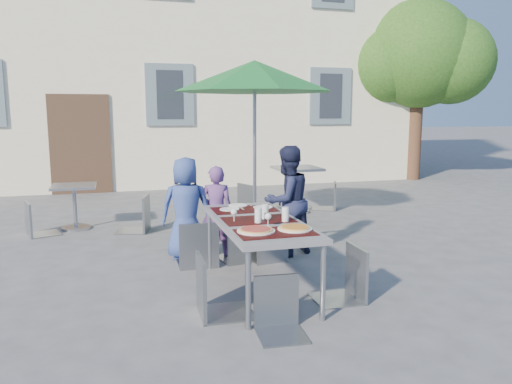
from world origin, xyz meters
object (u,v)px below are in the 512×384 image
object	(u,v)px
child_2	(287,201)
chair_3	(213,249)
chair_2	(269,218)
chair_1	(242,214)
patio_umbrella	(255,78)
pizza_near_left	(256,230)
chair_4	(348,241)
cafe_table_0	(75,200)
bg_chair_l_0	(34,198)
bg_chair_r_1	(330,179)
bg_chair_r_0	(138,191)
dining_table	(258,225)
pizza_near_right	(295,228)
child_1	(216,212)
child_0	(186,208)
bg_chair_l_1	(250,180)
cafe_table_1	(297,180)
chair_0	(197,216)
chair_5	(279,273)

from	to	relation	value
child_2	chair_3	world-z (taller)	child_2
chair_2	chair_1	bearing A→B (deg)	165.94
child_2	chair_2	xyz separation A→B (m)	(-0.31, -0.23, -0.16)
child_2	patio_umbrella	size ratio (longest dim) A/B	0.54
pizza_near_left	chair_4	world-z (taller)	chair_4
cafe_table_0	bg_chair_l_0	size ratio (longest dim) A/B	0.72
pizza_near_left	patio_umbrella	xyz separation A→B (m)	(0.90, 3.23, 1.57)
chair_2	bg_chair_r_1	size ratio (longest dim) A/B	0.96
bg_chair_l_0	bg_chair_r_0	bearing A→B (deg)	-6.32
dining_table	cafe_table_0	world-z (taller)	dining_table
pizza_near_right	patio_umbrella	bearing A→B (deg)	80.62
child_1	chair_4	xyz separation A→B (m)	(0.94, -1.78, 0.01)
patio_umbrella	pizza_near_right	bearing A→B (deg)	-99.38
child_2	chair_2	world-z (taller)	child_2
child_0	bg_chair_r_0	bearing A→B (deg)	-61.44
child_0	child_1	world-z (taller)	child_0
chair_3	bg_chair_l_1	bearing A→B (deg)	70.38
child_0	cafe_table_1	bearing A→B (deg)	-124.19
chair_0	bg_chair_l_1	size ratio (longest dim) A/B	1.00
child_0	chair_2	xyz separation A→B (m)	(0.96, -0.42, -0.10)
chair_3	patio_umbrella	world-z (taller)	patio_umbrella
pizza_near_right	bg_chair_l_0	size ratio (longest dim) A/B	0.33
child_0	bg_chair_l_0	xyz separation A→B (m)	(-1.99, 1.78, -0.07)
pizza_near_left	child_2	xyz separation A→B (m)	(0.89, 1.66, -0.07)
child_2	bg_chair_r_0	xyz separation A→B (m)	(-1.76, 1.80, -0.08)
child_0	cafe_table_0	size ratio (longest dim) A/B	1.83
chair_5	chair_1	bearing A→B (deg)	84.58
child_2	chair_2	distance (m)	0.42
child_2	patio_umbrella	xyz separation A→B (m)	(0.02, 1.57, 1.63)
child_1	chair_0	distance (m)	0.45
chair_3	cafe_table_0	size ratio (longest dim) A/B	1.50
child_0	cafe_table_0	distance (m)	2.52
child_2	chair_1	size ratio (longest dim) A/B	1.39
child_1	cafe_table_0	xyz separation A→B (m)	(-1.83, 2.08, -0.12)
chair_1	chair_2	bearing A→B (deg)	-14.06
dining_table	chair_3	bearing A→B (deg)	-139.46
cafe_table_1	bg_chair_l_0	bearing A→B (deg)	-173.37
bg_chair_l_0	cafe_table_1	distance (m)	4.35
chair_0	pizza_near_left	bearing A→B (deg)	-78.41
bg_chair_r_0	child_2	bearing A→B (deg)	-45.55
chair_1	chair_3	size ratio (longest dim) A/B	0.96
chair_4	chair_1	bearing A→B (deg)	114.86
child_0	child_1	distance (m)	0.38
chair_0	chair_2	distance (m)	0.88
chair_3	chair_4	bearing A→B (deg)	1.16
chair_4	chair_0	bearing A→B (deg)	130.76
child_0	bg_chair_l_1	xyz separation A→B (m)	(1.49, 2.42, -0.02)
bg_chair_r_0	chair_4	bearing A→B (deg)	-62.18
bg_chair_r_1	chair_1	bearing A→B (deg)	-131.17
pizza_near_left	child_0	size ratio (longest dim) A/B	0.27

